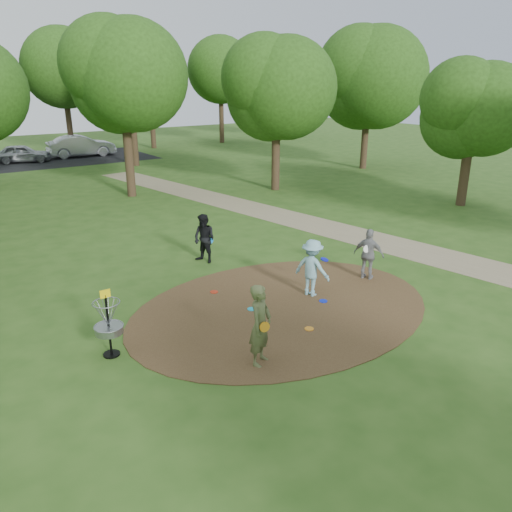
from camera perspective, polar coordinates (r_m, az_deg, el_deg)
ground at (r=13.16m, az=3.05°, el=-5.94°), size 100.00×100.00×0.00m
dirt_clearing at (r=13.16m, az=3.05°, el=-5.90°), size 8.40×8.40×0.02m
footpath at (r=18.80m, az=14.88°, el=1.36°), size 7.55×39.89×0.01m
parking_lot at (r=40.77m, az=-22.10°, el=10.14°), size 14.00×8.00×0.01m
player_observer_with_disc at (r=10.34m, az=0.51°, el=-7.91°), size 0.78×0.70×1.78m
player_throwing_with_disc at (r=13.69m, az=6.42°, el=-1.36°), size 1.09×1.18×1.61m
player_walking_with_disc at (r=16.20m, az=-5.92°, el=1.98°), size 0.84×0.94×1.60m
player_waiting_with_disc at (r=15.10m, az=12.76°, el=0.18°), size 0.74×0.98×1.55m
disc_ground_cyan at (r=13.02m, az=-0.51°, el=-6.08°), size 0.22×0.22×0.02m
disc_ground_blue at (r=13.59m, az=7.69°, el=-5.12°), size 0.22×0.22×0.02m
disc_ground_red at (r=14.08m, az=-4.83°, el=-4.10°), size 0.22×0.22×0.02m
car_left at (r=40.27m, az=-25.17°, el=10.56°), size 4.07×2.52×1.29m
car_right at (r=41.66m, az=-19.35°, el=11.78°), size 5.11×2.10×1.65m
disc_ground_orange at (r=12.11m, az=6.10°, el=-8.27°), size 0.22×0.22×0.02m
disc_golf_basket at (r=11.09m, az=-16.58°, el=-6.89°), size 0.63×0.63×1.54m
tree_ring at (r=21.30m, az=-7.29°, el=18.07°), size 37.68×45.45×8.77m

